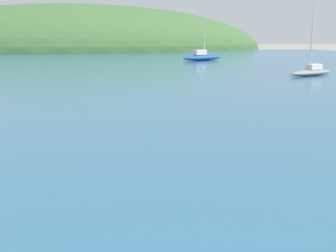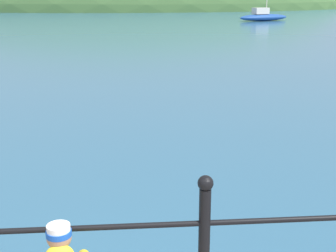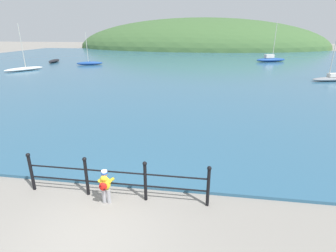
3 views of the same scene
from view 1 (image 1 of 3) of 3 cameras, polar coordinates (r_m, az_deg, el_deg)
The scene contains 4 objects.
water at distance 32.65m, azimuth -12.15°, elevation 8.32°, with size 80.00×60.00×0.10m, color #2D5B7A.
far_hillside at distance 70.95m, azimuth -13.04°, elevation 10.69°, with size 66.05×36.33×15.33m.
boat_twin_mast at distance 26.53m, azimuth 20.08°, elevation 7.44°, with size 3.70×2.00×4.34m.
boat_nearest_quay at distance 39.79m, azimuth 4.95°, elevation 9.97°, with size 4.79×2.88×5.67m.
Camera 1 is at (-0.80, -0.54, 2.63)m, focal length 42.00 mm.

